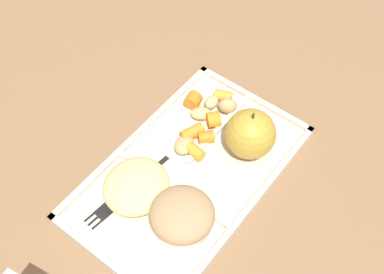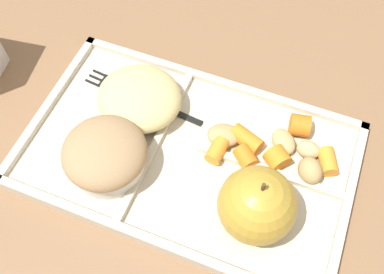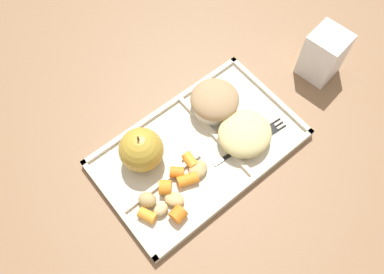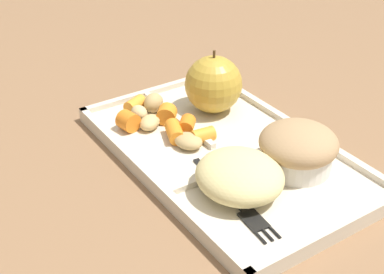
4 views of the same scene
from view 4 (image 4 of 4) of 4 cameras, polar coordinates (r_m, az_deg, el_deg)
ground at (r=0.68m, az=3.44°, el=-2.19°), size 6.00×6.00×0.00m
lunch_tray at (r=0.68m, az=3.43°, el=-1.70°), size 0.37×0.22×0.02m
green_apple at (r=0.75m, az=2.24°, el=5.48°), size 0.08×0.08×0.09m
bran_muffin at (r=0.64m, az=10.93°, el=-1.13°), size 0.09×0.09×0.05m
carrot_slice_large at (r=0.71m, az=-0.54°, el=1.29°), size 0.03×0.03×0.02m
carrot_slice_small at (r=0.73m, az=-2.64°, el=2.36°), size 0.03×0.03×0.03m
carrot_slice_diagonal at (r=0.72m, az=-6.62°, el=1.64°), size 0.03×0.03×0.03m
carrot_slice_near_corner at (r=0.76m, az=-5.91°, el=3.38°), size 0.03×0.03×0.02m
carrot_slice_edge at (r=0.69m, az=1.16°, el=0.17°), size 0.02×0.03×0.02m
carrot_slice_tilted at (r=0.70m, az=-1.82°, el=0.54°), size 0.04×0.03×0.02m
potato_chunk_golden at (r=0.76m, az=-4.01°, el=3.55°), size 0.04×0.04×0.03m
potato_chunk_small at (r=0.72m, az=-4.40°, el=1.52°), size 0.04×0.04×0.02m
potato_chunk_large at (r=0.74m, az=-5.49°, el=2.53°), size 0.03×0.02×0.02m
potato_chunk_corner at (r=0.68m, az=-0.38°, el=-0.42°), size 0.04×0.04×0.02m
egg_noodle_pile at (r=0.60m, az=4.96°, el=-4.03°), size 0.10×0.09×0.04m
meatball_center at (r=0.60m, az=5.17°, el=-4.31°), size 0.03×0.03×0.03m
meatball_front at (r=0.60m, az=4.46°, el=-4.34°), size 0.04×0.04×0.04m
meatball_side at (r=0.62m, az=6.00°, el=-2.95°), size 0.04×0.04×0.04m
meatball_back at (r=0.60m, az=7.16°, el=-4.70°), size 0.03×0.03×0.03m
plastic_fork at (r=0.59m, az=4.80°, el=-6.93°), size 0.16×0.03×0.00m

